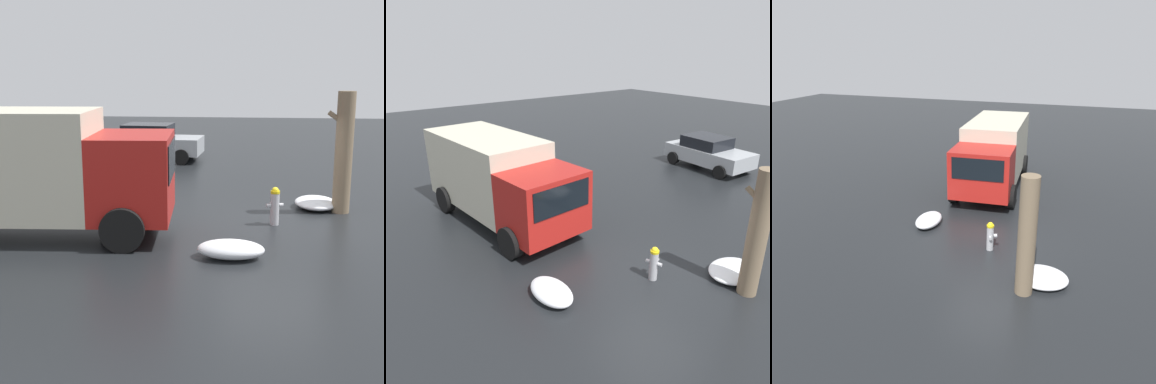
# 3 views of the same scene
# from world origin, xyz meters

# --- Properties ---
(ground_plane) EXTENTS (60.00, 60.00, 0.00)m
(ground_plane) POSITION_xyz_m (0.00, 0.00, 0.00)
(ground_plane) COLOR black
(fire_hydrant) EXTENTS (0.41, 0.32, 0.90)m
(fire_hydrant) POSITION_xyz_m (0.00, -0.00, 0.46)
(fire_hydrant) COLOR #B7B7BC
(fire_hydrant) RESTS_ON ground_plane
(tree_trunk) EXTENTS (0.67, 0.44, 3.04)m
(tree_trunk) POSITION_xyz_m (-1.72, -1.33, 1.53)
(tree_trunk) COLOR #7F6B51
(tree_trunk) RESTS_ON ground_plane
(delivery_truck) EXTENTS (6.24, 2.84, 2.72)m
(delivery_truck) POSITION_xyz_m (5.43, 1.33, 1.50)
(delivery_truck) COLOR red
(delivery_truck) RESTS_ON ground_plane
(pedestrian) EXTENTS (0.40, 0.40, 1.85)m
(pedestrian) POSITION_xyz_m (3.69, 1.21, 1.01)
(pedestrian) COLOR #23232D
(pedestrian) RESTS_ON ground_plane
(parked_car) EXTENTS (4.01, 2.23, 1.46)m
(parked_car) POSITION_xyz_m (4.50, -8.91, 0.75)
(parked_car) COLOR #ADB2B7
(parked_car) RESTS_ON ground_plane
(snow_pile_by_hydrant) EXTENTS (1.09, 1.36, 0.28)m
(snow_pile_by_hydrant) POSITION_xyz_m (-1.15, -1.69, 0.14)
(snow_pile_by_hydrant) COLOR white
(snow_pile_by_hydrant) RESTS_ON ground_plane
(snow_pile_curbside) EXTENTS (1.29, 0.78, 0.34)m
(snow_pile_curbside) POSITION_xyz_m (0.93, 2.40, 0.17)
(snow_pile_curbside) COLOR white
(snow_pile_curbside) RESTS_ON ground_plane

